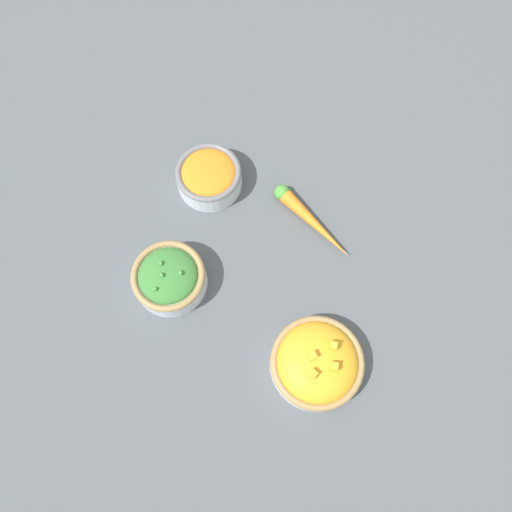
# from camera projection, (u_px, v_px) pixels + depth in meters

# --- Properties ---
(ground_plane) EXTENTS (3.00, 3.00, 0.00)m
(ground_plane) POSITION_uv_depth(u_px,v_px,m) (256.00, 261.00, 0.91)
(ground_plane) COLOR #4C5156
(bowl_squash) EXTENTS (0.16, 0.16, 0.07)m
(bowl_squash) POSITION_uv_depth(u_px,v_px,m) (317.00, 363.00, 0.82)
(bowl_squash) COLOR silver
(bowl_squash) RESTS_ON ground_plane
(bowl_carrots) EXTENTS (0.12, 0.12, 0.05)m
(bowl_carrots) POSITION_uv_depth(u_px,v_px,m) (209.00, 176.00, 0.93)
(bowl_carrots) COLOR silver
(bowl_carrots) RESTS_ON ground_plane
(bowl_broccoli) EXTENTS (0.13, 0.13, 0.07)m
(bowl_broccoli) POSITION_uv_depth(u_px,v_px,m) (169.00, 278.00, 0.86)
(bowl_broccoli) COLOR silver
(bowl_broccoli) RESTS_ON ground_plane
(loose_carrot) EXTENTS (0.12, 0.17, 0.03)m
(loose_carrot) POSITION_uv_depth(u_px,v_px,m) (310.00, 219.00, 0.92)
(loose_carrot) COLOR orange
(loose_carrot) RESTS_ON ground_plane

